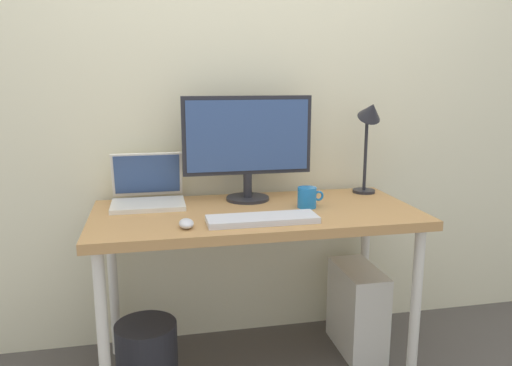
{
  "coord_description": "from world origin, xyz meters",
  "views": [
    {
      "loc": [
        -0.42,
        -2.03,
        1.31
      ],
      "look_at": [
        0.0,
        0.0,
        0.87
      ],
      "focal_mm": 34.81,
      "sensor_mm": 36.0,
      "label": 1
    }
  ],
  "objects_px": {
    "mouse": "(186,223)",
    "desk": "(256,226)",
    "computer_tower": "(357,309)",
    "monitor": "(248,141)",
    "keyboard": "(262,219)",
    "wastebasket": "(147,356)",
    "coffee_mug": "(307,197)",
    "laptop": "(148,192)",
    "desk_lamp": "(370,126)"
  },
  "relations": [
    {
      "from": "monitor",
      "to": "mouse",
      "type": "relative_size",
      "value": 6.62
    },
    {
      "from": "keyboard",
      "to": "laptop",
      "type": "bearing_deg",
      "value": 138.71
    },
    {
      "from": "desk_lamp",
      "to": "laptop",
      "type": "bearing_deg",
      "value": 179.03
    },
    {
      "from": "monitor",
      "to": "computer_tower",
      "type": "height_order",
      "value": "monitor"
    },
    {
      "from": "desk",
      "to": "coffee_mug",
      "type": "distance_m",
      "value": 0.26
    },
    {
      "from": "monitor",
      "to": "coffee_mug",
      "type": "distance_m",
      "value": 0.37
    },
    {
      "from": "keyboard",
      "to": "coffee_mug",
      "type": "bearing_deg",
      "value": 36.81
    },
    {
      "from": "desk",
      "to": "monitor",
      "type": "bearing_deg",
      "value": 88.81
    },
    {
      "from": "desk_lamp",
      "to": "keyboard",
      "type": "bearing_deg",
      "value": -148.57
    },
    {
      "from": "monitor",
      "to": "keyboard",
      "type": "distance_m",
      "value": 0.46
    },
    {
      "from": "desk_lamp",
      "to": "wastebasket",
      "type": "bearing_deg",
      "value": -166.97
    },
    {
      "from": "laptop",
      "to": "wastebasket",
      "type": "bearing_deg",
      "value": -96.61
    },
    {
      "from": "keyboard",
      "to": "monitor",
      "type": "bearing_deg",
      "value": 87.49
    },
    {
      "from": "keyboard",
      "to": "computer_tower",
      "type": "bearing_deg",
      "value": 24.57
    },
    {
      "from": "desk",
      "to": "desk_lamp",
      "type": "bearing_deg",
      "value": 17.69
    },
    {
      "from": "coffee_mug",
      "to": "computer_tower",
      "type": "relative_size",
      "value": 0.28
    },
    {
      "from": "desk",
      "to": "coffee_mug",
      "type": "height_order",
      "value": "coffee_mug"
    },
    {
      "from": "monitor",
      "to": "computer_tower",
      "type": "relative_size",
      "value": 1.42
    },
    {
      "from": "monitor",
      "to": "mouse",
      "type": "height_order",
      "value": "monitor"
    },
    {
      "from": "coffee_mug",
      "to": "computer_tower",
      "type": "bearing_deg",
      "value": 11.82
    },
    {
      "from": "desk",
      "to": "monitor",
      "type": "relative_size",
      "value": 2.34
    },
    {
      "from": "keyboard",
      "to": "coffee_mug",
      "type": "height_order",
      "value": "coffee_mug"
    },
    {
      "from": "mouse",
      "to": "computer_tower",
      "type": "height_order",
      "value": "mouse"
    },
    {
      "from": "monitor",
      "to": "desk_lamp",
      "type": "xyz_separation_m",
      "value": [
        0.59,
        0.0,
        0.06
      ]
    },
    {
      "from": "desk_lamp",
      "to": "wastebasket",
      "type": "relative_size",
      "value": 1.57
    },
    {
      "from": "mouse",
      "to": "wastebasket",
      "type": "distance_m",
      "value": 0.66
    },
    {
      "from": "desk_lamp",
      "to": "mouse",
      "type": "height_order",
      "value": "desk_lamp"
    },
    {
      "from": "desk",
      "to": "keyboard",
      "type": "distance_m",
      "value": 0.2
    },
    {
      "from": "desk_lamp",
      "to": "wastebasket",
      "type": "distance_m",
      "value": 1.45
    },
    {
      "from": "laptop",
      "to": "keyboard",
      "type": "relative_size",
      "value": 0.73
    },
    {
      "from": "mouse",
      "to": "desk",
      "type": "bearing_deg",
      "value": 32.22
    },
    {
      "from": "laptop",
      "to": "mouse",
      "type": "xyz_separation_m",
      "value": [
        0.14,
        -0.4,
        -0.04
      ]
    },
    {
      "from": "coffee_mug",
      "to": "computer_tower",
      "type": "height_order",
      "value": "coffee_mug"
    },
    {
      "from": "desk",
      "to": "desk_lamp",
      "type": "relative_size",
      "value": 2.96
    },
    {
      "from": "laptop",
      "to": "desk",
      "type": "bearing_deg",
      "value": -24.52
    },
    {
      "from": "keyboard",
      "to": "mouse",
      "type": "height_order",
      "value": "mouse"
    },
    {
      "from": "computer_tower",
      "to": "monitor",
      "type": "bearing_deg",
      "value": 165.83
    },
    {
      "from": "desk",
      "to": "monitor",
      "type": "xyz_separation_m",
      "value": [
        0.0,
        0.19,
        0.35
      ]
    },
    {
      "from": "monitor",
      "to": "computer_tower",
      "type": "bearing_deg",
      "value": -14.17
    },
    {
      "from": "coffee_mug",
      "to": "computer_tower",
      "type": "distance_m",
      "value": 0.66
    },
    {
      "from": "keyboard",
      "to": "computer_tower",
      "type": "relative_size",
      "value": 1.05
    },
    {
      "from": "monitor",
      "to": "mouse",
      "type": "xyz_separation_m",
      "value": [
        -0.32,
        -0.39,
        -0.26
      ]
    },
    {
      "from": "laptop",
      "to": "coffee_mug",
      "type": "height_order",
      "value": "laptop"
    },
    {
      "from": "monitor",
      "to": "laptop",
      "type": "height_order",
      "value": "monitor"
    },
    {
      "from": "desk",
      "to": "computer_tower",
      "type": "relative_size",
      "value": 3.31
    },
    {
      "from": "desk",
      "to": "computer_tower",
      "type": "xyz_separation_m",
      "value": [
        0.52,
        0.06,
        -0.47
      ]
    },
    {
      "from": "desk",
      "to": "keyboard",
      "type": "height_order",
      "value": "keyboard"
    },
    {
      "from": "desk_lamp",
      "to": "mouse",
      "type": "xyz_separation_m",
      "value": [
        -0.91,
        -0.39,
        -0.32
      ]
    },
    {
      "from": "laptop",
      "to": "keyboard",
      "type": "xyz_separation_m",
      "value": [
        0.44,
        -0.39,
        -0.05
      ]
    },
    {
      "from": "desk",
      "to": "wastebasket",
      "type": "height_order",
      "value": "desk"
    }
  ]
}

